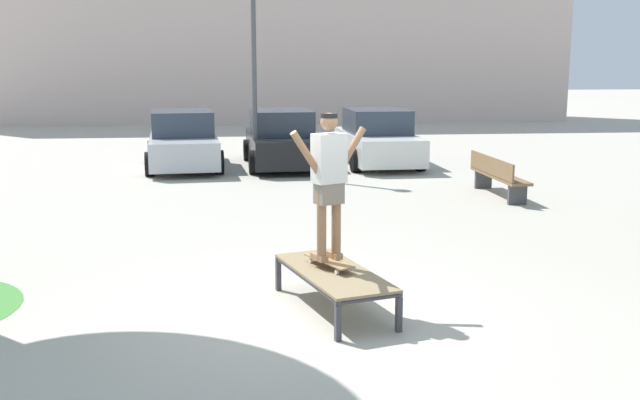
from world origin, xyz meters
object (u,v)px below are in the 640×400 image
at_px(car_silver, 183,142).
at_px(light_post, 253,17).
at_px(skate_box, 334,275).
at_px(car_black, 282,140).
at_px(car_white, 377,139).
at_px(park_bench, 497,175).
at_px(skateboard, 329,261).
at_px(skater, 329,176).

bearing_deg(car_silver, light_post, -33.46).
bearing_deg(skate_box, car_black, 89.77).
bearing_deg(car_white, park_bench, -71.99).
xyz_separation_m(skateboard, car_black, (0.09, 11.65, 0.15)).
distance_m(skate_box, light_post, 11.10).
distance_m(car_black, park_bench, 6.53).
xyz_separation_m(car_black, park_bench, (4.24, -4.96, -0.24)).
relative_size(skateboard, park_bench, 0.33).
height_order(car_white, park_bench, car_white).
height_order(skater, car_black, skater).
height_order(skateboard, park_bench, park_bench).
xyz_separation_m(car_black, light_post, (-0.73, -1.25, 3.13)).
bearing_deg(car_black, light_post, -120.22).
bearing_deg(skater, car_black, 89.56).
relative_size(park_bench, light_post, 0.41).
relative_size(skateboard, car_silver, 0.19).
height_order(skate_box, car_black, car_black).
distance_m(car_white, light_post, 4.76).
distance_m(skater, light_post, 10.67).
height_order(car_silver, car_black, same).
distance_m(skateboard, car_black, 11.66).
bearing_deg(car_black, car_silver, -179.75).
xyz_separation_m(car_silver, car_black, (2.61, 0.01, 0.00)).
distance_m(skate_box, car_black, 11.79).
relative_size(skate_box, park_bench, 0.84).
bearing_deg(light_post, car_silver, 146.54).
relative_size(car_silver, light_post, 0.74).
bearing_deg(skate_box, skateboard, 106.39).
relative_size(skate_box, car_black, 0.48).
bearing_deg(light_post, skate_box, -86.30).
xyz_separation_m(skater, light_post, (-0.64, 10.40, 2.29)).
xyz_separation_m(skateboard, park_bench, (4.33, 6.69, -0.09)).
relative_size(skate_box, car_white, 0.48).
xyz_separation_m(car_black, car_white, (2.61, 0.06, 0.00)).
bearing_deg(car_black, skater, -90.44).
xyz_separation_m(skater, car_white, (2.69, 11.72, -0.84)).
relative_size(skateboard, light_post, 0.14).
height_order(skate_box, park_bench, park_bench).
height_order(skate_box, skater, skater).
bearing_deg(car_white, skateboard, -102.94).
bearing_deg(light_post, car_black, 59.78).
bearing_deg(skater, light_post, 93.52).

